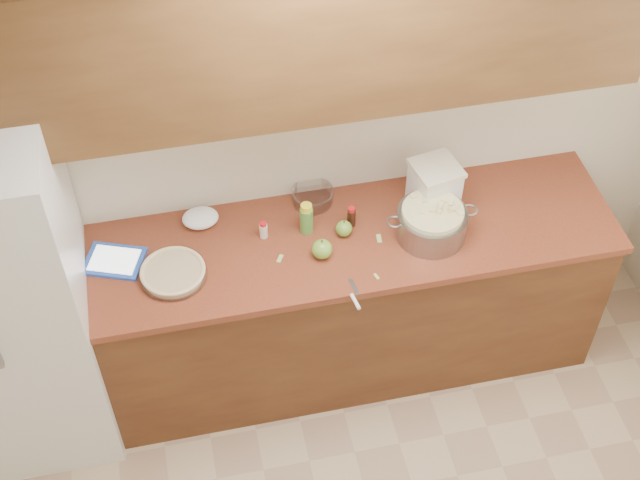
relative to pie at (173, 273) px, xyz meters
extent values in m
plane|color=white|center=(0.72, -1.40, 1.66)|extent=(3.60, 3.60, 0.00)
plane|color=beige|center=(0.72, 0.40, 0.36)|extent=(3.60, 0.00, 3.60)
cube|color=#5A3319|center=(0.72, 0.07, -0.50)|extent=(2.60, 0.65, 0.88)
cube|color=brown|center=(0.72, 0.07, -0.04)|extent=(2.64, 0.68, 0.04)
cube|color=brown|center=(0.72, 0.23, 1.01)|extent=(2.60, 0.34, 0.70)
cube|color=silver|center=(-0.72, 0.04, -0.04)|extent=(0.70, 0.70, 1.80)
cylinder|color=silver|center=(0.00, 0.00, 0.00)|extent=(0.29, 0.29, 0.04)
cylinder|color=beige|center=(0.00, 0.00, 0.00)|extent=(0.26, 0.26, 0.03)
torus|color=beige|center=(0.00, 0.00, 0.01)|extent=(0.28, 0.28, 0.02)
cylinder|color=gray|center=(1.17, 0.01, 0.04)|extent=(0.32, 0.32, 0.14)
torus|color=gray|center=(0.99, 0.01, 0.09)|extent=(0.07, 0.07, 0.01)
torus|color=gray|center=(1.34, 0.01, 0.09)|extent=(0.07, 0.07, 0.01)
cylinder|color=beige|center=(1.17, 0.01, 0.06)|extent=(0.28, 0.28, 0.15)
cube|color=silver|center=(1.23, 0.18, 0.09)|extent=(0.22, 0.22, 0.23)
cube|color=beige|center=(1.23, 0.18, 0.22)|extent=(0.24, 0.24, 0.02)
cube|color=blue|center=(-0.25, 0.14, -0.02)|extent=(0.30, 0.27, 0.02)
cube|color=white|center=(-0.25, 0.14, -0.01)|extent=(0.25, 0.21, 0.00)
cube|color=gray|center=(0.75, -0.22, -0.02)|extent=(0.03, 0.09, 0.00)
cylinder|color=white|center=(0.74, -0.31, -0.02)|extent=(0.03, 0.08, 0.02)
cylinder|color=#4C8C38|center=(0.62, 0.15, 0.04)|extent=(0.06, 0.06, 0.14)
cylinder|color=yellow|center=(0.62, 0.15, 0.13)|extent=(0.05, 0.05, 0.03)
cylinder|color=beige|center=(0.42, 0.15, 0.01)|extent=(0.04, 0.04, 0.07)
cylinder|color=red|center=(0.42, 0.15, 0.06)|extent=(0.03, 0.03, 0.02)
cylinder|color=black|center=(0.83, 0.14, 0.02)|extent=(0.04, 0.04, 0.09)
cylinder|color=red|center=(0.83, 0.14, 0.08)|extent=(0.03, 0.03, 0.02)
cylinder|color=silver|center=(0.69, 0.33, 0.01)|extent=(0.19, 0.19, 0.07)
torus|color=silver|center=(0.69, 0.33, 0.04)|extent=(0.20, 0.20, 0.01)
ellipsoid|color=white|center=(0.16, 0.29, 0.01)|extent=(0.21, 0.19, 0.07)
sphere|color=olive|center=(0.66, -0.02, 0.02)|extent=(0.09, 0.09, 0.09)
cylinder|color=#3F2D19|center=(0.66, -0.02, 0.07)|extent=(0.01, 0.01, 0.01)
sphere|color=olive|center=(0.78, 0.09, 0.01)|extent=(0.08, 0.08, 0.08)
cylinder|color=#3F2D19|center=(0.78, 0.09, 0.06)|extent=(0.01, 0.01, 0.01)
cube|color=#A5C861|center=(0.47, 0.00, -0.02)|extent=(0.04, 0.05, 0.00)
cube|color=#A5C861|center=(0.93, 0.03, -0.02)|extent=(0.03, 0.05, 0.00)
cube|color=#A5C861|center=(0.86, -0.19, -0.02)|extent=(0.02, 0.04, 0.00)
camera|label=1|loc=(0.10, -2.58, 2.94)|focal=50.00mm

